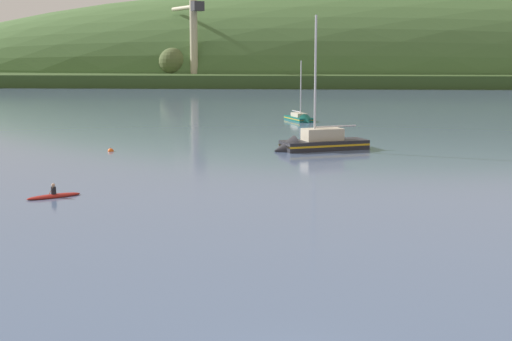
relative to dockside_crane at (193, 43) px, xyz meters
name	(u,v)px	position (x,y,z in m)	size (l,w,h in m)	color
far_shoreline_hill	(410,81)	(62.92, 38.40, -11.79)	(439.46, 118.08, 60.85)	#314A21
dockside_crane	(193,43)	(0.00, 0.00, 0.00)	(12.56, 15.70, 23.46)	#4C4C51
sailboat_near_mooring	(315,146)	(40.29, -130.48, -11.55)	(9.47, 6.67, 13.76)	#232328
sailboat_far_left	(301,120)	(37.05, -101.91, -11.70)	(4.63, 6.64, 8.97)	#0F564C
canoe_with_paddler	(54,196)	(24.93, -154.95, -11.80)	(3.04, 2.82, 1.02)	maroon
mooring_buoy_foreground	(111,151)	(21.47, -133.88, -11.90)	(0.57, 0.57, 0.65)	#EA5B19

